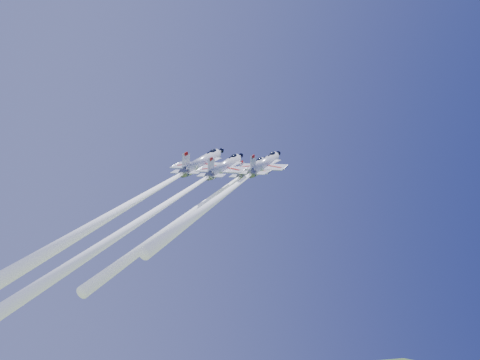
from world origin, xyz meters
name	(u,v)px	position (x,y,z in m)	size (l,w,h in m)	color
jet_lead	(205,202)	(-10.45, -8.17, 83.50)	(35.16, 31.61, 42.94)	white
jet_left	(148,193)	(-19.77, -4.51, 84.99)	(37.28, 33.25, 41.97)	white
jet_right	(232,188)	(-6.93, -11.75, 85.74)	(30.08, 26.72, 33.01)	white
jet_slot	(159,209)	(-21.49, -17.51, 80.66)	(37.11, 33.42, 46.06)	white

